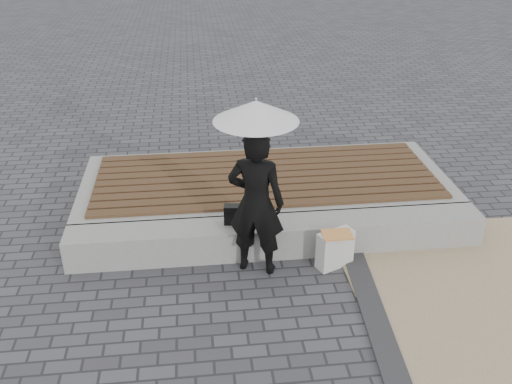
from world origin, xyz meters
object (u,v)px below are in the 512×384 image
(woman, at_px, (256,203))
(handbag, at_px, (238,215))
(seating_ledge, at_px, (278,236))
(canvas_tote, at_px, (335,249))
(parasol, at_px, (256,111))

(woman, distance_m, handbag, 0.53)
(seating_ledge, height_order, canvas_tote, canvas_tote)
(woman, bearing_deg, canvas_tote, -164.09)
(seating_ledge, distance_m, handbag, 0.57)
(handbag, distance_m, canvas_tote, 1.19)
(handbag, bearing_deg, seating_ledge, 4.42)
(canvas_tote, bearing_deg, parasol, 153.11)
(parasol, relative_size, handbag, 3.35)
(parasol, distance_m, canvas_tote, 1.93)
(seating_ledge, bearing_deg, woman, -132.07)
(parasol, bearing_deg, woman, 0.00)
(handbag, relative_size, canvas_tote, 0.75)
(seating_ledge, relative_size, canvas_tote, 11.11)
(parasol, relative_size, canvas_tote, 2.52)
(seating_ledge, distance_m, canvas_tote, 0.72)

